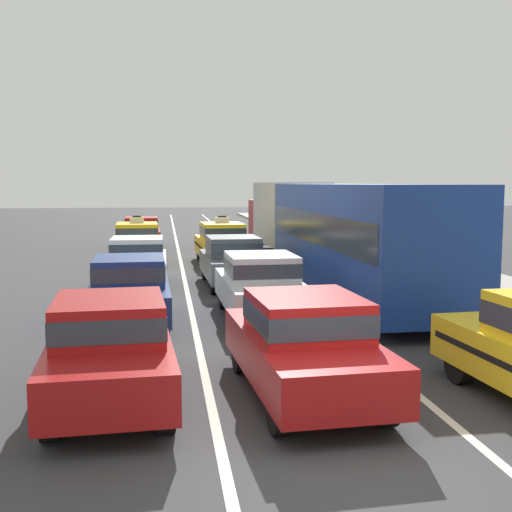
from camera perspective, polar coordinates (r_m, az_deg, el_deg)
The scene contains 17 objects.
ground_plane at distance 7.93m, azimuth 9.52°, elevation -17.86°, with size 160.00×160.00×0.00m, color #353538.
lane_stripe_left_center at distance 27.08m, azimuth -6.66°, elevation -0.47°, with size 0.14×80.00×0.01m, color silver.
lane_stripe_center_right at distance 27.35m, azimuth 0.06°, elevation -0.36°, with size 0.14×80.00×0.01m, color silver.
sidewalk_curb at distance 24.04m, azimuth 15.13°, elevation -1.36°, with size 4.00×90.00×0.15m, color #9E9993.
sedan_left_nearest at distance 9.93m, azimuth -12.73°, elevation -7.72°, with size 2.00×4.39×1.58m.
sedan_left_second at distance 15.08m, azimuth -11.06°, elevation -2.84°, with size 1.87×4.34×1.58m.
sedan_left_third at distance 20.42m, azimuth -10.39°, elevation -0.41°, with size 1.77×4.30×1.58m.
taxi_left_fourth at distance 26.41m, azimuth -10.42°, elevation 1.20°, with size 1.97×4.62×1.96m.
sedan_left_fifth at distance 32.35m, azimuth -10.04°, elevation 2.10°, with size 1.87×4.35×1.58m.
sedan_center_nearest at distance 9.92m, azimuth 4.31°, elevation -7.60°, with size 2.01×4.40×1.58m.
sedan_center_second at distance 15.43m, azimuth 0.41°, elevation -2.51°, with size 1.85×4.34×1.58m.
sedan_center_third at distance 20.39m, azimuth -2.06°, elevation -0.32°, with size 1.87×4.34×1.58m.
taxi_center_fourth at distance 26.02m, azimuth -3.02°, elevation 1.22°, with size 2.00×4.63×1.96m.
bus_right_second at distance 18.43m, azimuth 8.75°, elevation 1.92°, with size 2.70×11.24×3.22m.
box_truck_right_third at distance 29.26m, azimuth 2.67°, elevation 3.57°, with size 2.60×7.08×3.27m.
pedestrian_near_crosswalk at distance 20.28m, azimuth 18.79°, elevation -0.28°, with size 0.47×0.24×1.69m.
pedestrian_far_corner at distance 24.61m, azimuth 14.97°, elevation 1.01°, with size 0.47×0.24×1.71m.
Camera 1 is at (-2.24, -6.88, 3.26)m, focal length 45.37 mm.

